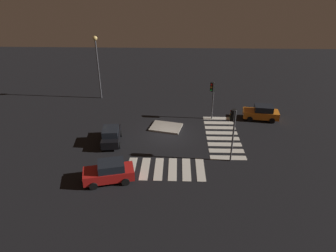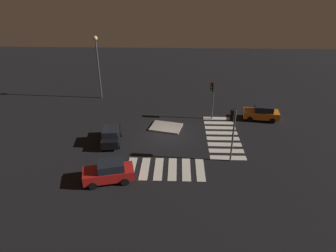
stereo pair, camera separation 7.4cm
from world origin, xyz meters
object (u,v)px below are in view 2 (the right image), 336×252
car_orange (262,113)px  car_red (109,172)px  street_lamp (97,57)px  traffic_light_east (233,123)px  traffic_island (166,127)px  traffic_light_north (213,92)px  car_black (111,135)px

car_orange → car_red: (-14.46, -11.51, 0.01)m
car_orange → street_lamp: size_ratio=0.50×
traffic_light_east → street_lamp: street_lamp is taller
traffic_island → traffic_light_east: bearing=-45.9°
traffic_light_north → traffic_light_east: bearing=56.0°
traffic_light_north → car_red: bearing=12.5°
car_orange → traffic_island: bearing=21.0°
street_lamp → traffic_light_east: bearing=-44.3°
car_black → street_lamp: (-3.71, 11.50, 4.58)m
car_black → traffic_light_east: 11.45m
car_red → traffic_light_east: size_ratio=0.86×
traffic_island → car_black: size_ratio=0.93×
car_red → street_lamp: size_ratio=0.52×
traffic_island → car_red: 9.96m
car_orange → street_lamp: street_lamp is taller
car_orange → street_lamp: bearing=-9.0°
traffic_island → traffic_light_north: traffic_light_north is taller
car_orange → traffic_light_north: (-5.54, -0.10, 2.41)m
traffic_island → traffic_light_north: bearing=25.5°
car_orange → traffic_light_east: bearing=68.1°
traffic_light_east → traffic_light_north: size_ratio=1.12×
car_orange → car_red: car_red is taller
car_orange → street_lamp: (-19.24, 5.84, 4.55)m
traffic_light_east → street_lamp: (-14.49, 14.14, 1.77)m
traffic_light_east → street_lamp: size_ratio=0.60×
car_orange → traffic_light_east: size_ratio=0.84×
traffic_island → street_lamp: size_ratio=0.45×
car_black → car_red: (1.07, -5.85, 0.03)m
car_orange → car_black: size_ratio=1.03×
car_black → car_red: car_red is taller
car_red → traffic_light_north: 14.68m
car_orange → car_red: 18.48m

